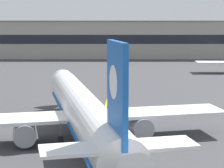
{
  "coord_description": "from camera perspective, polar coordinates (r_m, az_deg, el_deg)",
  "views": [
    {
      "loc": [
        1.05,
        -29.68,
        13.33
      ],
      "look_at": [
        1.07,
        14.09,
        6.42
      ],
      "focal_mm": 69.02,
      "sensor_mm": 36.0,
      "label": 1
    }
  ],
  "objects": [
    {
      "name": "taxiway_centreline",
      "position": [
        61.16,
        -1.01,
        -3.61
      ],
      "size": [
        7.28,
        179.88,
        0.01
      ],
      "primitive_type": "cube",
      "rotation": [
        0.0,
        0.0,
        -0.04
      ],
      "color": "yellow",
      "rests_on": "ground"
    },
    {
      "name": "terminal_building",
      "position": [
        140.24,
        -2.22,
        5.98
      ],
      "size": [
        133.92,
        12.4,
        12.04
      ],
      "color": "#9E998E",
      "rests_on": "ground"
    },
    {
      "name": "safety_cone_by_nose_gear",
      "position": [
        62.94,
        -2.84,
        -3.03
      ],
      "size": [
        0.44,
        0.44,
        0.55
      ],
      "color": "orange",
      "rests_on": "ground"
    },
    {
      "name": "airliner_foreground",
      "position": [
        45.93,
        -3.86,
        -3.58
      ],
      "size": [
        32.28,
        41.1,
        11.65
      ],
      "color": "white",
      "rests_on": "ground"
    }
  ]
}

